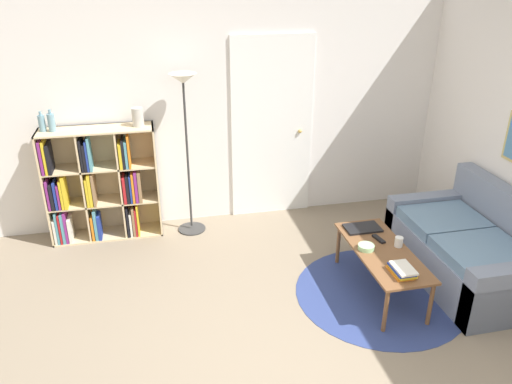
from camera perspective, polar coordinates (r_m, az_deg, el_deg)
The scene contains 15 objects.
wall_back at distance 5.54m, azimuth -1.59°, elevation 9.64°, with size 7.53×0.11×2.60m.
wall_right at distance 5.24m, azimuth 27.10°, elevation 6.17°, with size 0.08×5.78×2.60m.
rug at distance 4.74m, azimuth 13.91°, elevation -11.18°, with size 1.51×1.51×0.01m.
bookshelf at distance 5.52m, azimuth -17.57°, elevation 0.61°, with size 1.15×0.34×1.21m.
floor_lamp at distance 5.16m, azimuth -8.15°, elevation 9.31°, with size 0.30×0.30×1.74m.
couch at distance 5.11m, azimuth 23.54°, elevation -6.13°, with size 0.91×1.53×0.85m.
coffee_table at distance 4.58m, azimuth 14.21°, elevation -6.92°, with size 0.47×1.13×0.43m.
laptop at distance 4.85m, azimuth 12.08°, elevation -4.04°, with size 0.34×0.21×0.02m.
bowl at distance 4.52m, azimuth 12.48°, elevation -6.16°, with size 0.14×0.14×0.04m.
book_stack_on_table at distance 4.25m, azimuth 16.35°, elevation -8.58°, with size 0.16×0.25×0.07m.
cup at distance 4.63m, azimuth 16.00°, elevation -5.50°, with size 0.07×0.07×0.09m.
remote at distance 4.70m, azimuth 13.84°, elevation -5.22°, with size 0.07×0.16×0.02m.
bottle_left at distance 5.37m, azimuth -23.27°, elevation 7.25°, with size 0.07×0.07×0.20m.
bottle_middle at distance 5.33m, azimuth -22.34°, elevation 7.38°, with size 0.07×0.07×0.22m.
vase_on_shelf at distance 5.24m, azimuth -13.36°, elevation 8.34°, with size 0.12×0.12×0.19m.
Camera 1 is at (-0.98, -2.46, 2.72)m, focal length 35.00 mm.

